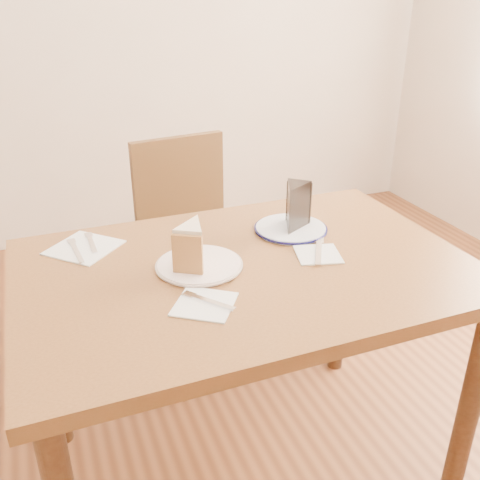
{
  "coord_description": "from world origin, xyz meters",
  "views": [
    {
      "loc": [
        -0.48,
        -1.17,
        1.43
      ],
      "look_at": [
        0.0,
        0.05,
        0.8
      ],
      "focal_mm": 40.0,
      "sensor_mm": 36.0,
      "label": 1
    }
  ],
  "objects_px": {
    "chair_far": "(196,245)",
    "plate_navy": "(291,229)",
    "table": "(246,296)",
    "plate_cream": "(199,265)",
    "carrot_cake": "(193,245)",
    "chocolate_cake": "(294,209)"
  },
  "relations": [
    {
      "from": "chocolate_cake",
      "to": "carrot_cake",
      "type": "bearing_deg",
      "value": 58.95
    },
    {
      "from": "plate_navy",
      "to": "table",
      "type": "bearing_deg",
      "value": -143.71
    },
    {
      "from": "table",
      "to": "chair_far",
      "type": "bearing_deg",
      "value": 85.31
    },
    {
      "from": "carrot_cake",
      "to": "chocolate_cake",
      "type": "relative_size",
      "value": 0.84
    },
    {
      "from": "chair_far",
      "to": "plate_cream",
      "type": "xyz_separation_m",
      "value": [
        -0.17,
        -0.62,
        0.25
      ]
    },
    {
      "from": "carrot_cake",
      "to": "plate_cream",
      "type": "bearing_deg",
      "value": -1.58
    },
    {
      "from": "table",
      "to": "carrot_cake",
      "type": "xyz_separation_m",
      "value": [
        -0.13,
        0.04,
        0.16
      ]
    },
    {
      "from": "table",
      "to": "chocolate_cake",
      "type": "distance_m",
      "value": 0.31
    },
    {
      "from": "chair_far",
      "to": "carrot_cake",
      "type": "distance_m",
      "value": 0.71
    },
    {
      "from": "chair_far",
      "to": "carrot_cake",
      "type": "height_order",
      "value": "chair_far"
    },
    {
      "from": "chair_far",
      "to": "carrot_cake",
      "type": "relative_size",
      "value": 8.53
    },
    {
      "from": "plate_cream",
      "to": "table",
      "type": "bearing_deg",
      "value": -14.9
    },
    {
      "from": "table",
      "to": "plate_cream",
      "type": "bearing_deg",
      "value": 165.1
    },
    {
      "from": "carrot_cake",
      "to": "chocolate_cake",
      "type": "distance_m",
      "value": 0.36
    },
    {
      "from": "chair_far",
      "to": "plate_navy",
      "type": "height_order",
      "value": "chair_far"
    },
    {
      "from": "plate_cream",
      "to": "plate_navy",
      "type": "relative_size",
      "value": 1.04
    },
    {
      "from": "carrot_cake",
      "to": "plate_navy",
      "type": "bearing_deg",
      "value": 50.23
    },
    {
      "from": "table",
      "to": "chair_far",
      "type": "distance_m",
      "value": 0.67
    },
    {
      "from": "chair_far",
      "to": "plate_navy",
      "type": "xyz_separation_m",
      "value": [
        0.16,
        -0.5,
        0.25
      ]
    },
    {
      "from": "plate_navy",
      "to": "chocolate_cake",
      "type": "bearing_deg",
      "value": -79.98
    },
    {
      "from": "table",
      "to": "carrot_cake",
      "type": "relative_size",
      "value": 11.33
    },
    {
      "from": "chair_far",
      "to": "plate_cream",
      "type": "distance_m",
      "value": 0.69
    }
  ]
}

